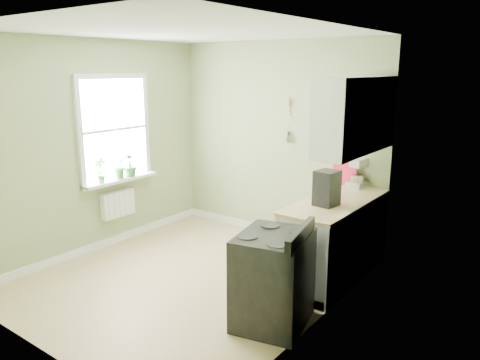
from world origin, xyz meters
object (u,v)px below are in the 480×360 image
Objects in this scene: stove at (273,279)px; kettle at (327,184)px; stand_mixer at (360,173)px; coffee_maker at (327,189)px.

stove is 4.70× the size of kettle.
kettle is (-0.20, -0.50, -0.06)m from stand_mixer.
stand_mixer is at bearing 90.81° from stove.
coffee_maker is at bearing -64.31° from kettle.
kettle is at bearing 98.65° from stove.
kettle is 0.56× the size of coffee_maker.
stand_mixer is 1.86× the size of kettle.
stand_mixer reaches higher than kettle.
coffee_maker is (0.00, 1.02, 0.64)m from stove.
stove is 2.53× the size of stand_mixer.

